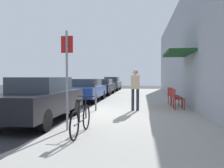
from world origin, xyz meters
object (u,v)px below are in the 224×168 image
at_px(street_sign, 67,72).
at_px(cafe_chair_2, 172,95).
at_px(parked_car_2, 102,86).
at_px(parked_car_3, 112,83).
at_px(parked_car_0, 40,99).
at_px(bicycle_0, 81,120).
at_px(parking_meter, 96,92).
at_px(cafe_chair_0, 177,98).
at_px(cafe_chair_1, 174,96).
at_px(pedestrian_standing, 135,87).
at_px(parked_car_1, 87,90).

relative_size(street_sign, cafe_chair_2, 2.99).
bearing_deg(parked_car_2, parked_car_3, 90.00).
xyz_separation_m(parked_car_0, parked_car_3, (0.00, 18.07, -0.00)).
bearing_deg(parked_car_0, bicycle_0, -44.57).
height_order(parking_meter, cafe_chair_0, parking_meter).
bearing_deg(cafe_chair_0, street_sign, -129.80).
bearing_deg(parking_meter, parked_car_2, 98.92).
relative_size(parked_car_2, cafe_chair_2, 5.06).
height_order(street_sign, cafe_chair_0, street_sign).
xyz_separation_m(parked_car_0, parking_meter, (1.55, 1.81, 0.11)).
height_order(street_sign, cafe_chair_1, street_sign).
bearing_deg(cafe_chair_1, parked_car_0, -145.72).
height_order(street_sign, bicycle_0, street_sign).
bearing_deg(cafe_chair_0, parked_car_3, 107.65).
relative_size(parked_car_0, parked_car_2, 1.00).
height_order(bicycle_0, cafe_chair_0, bicycle_0).
relative_size(street_sign, pedestrian_standing, 1.53).
relative_size(cafe_chair_0, pedestrian_standing, 0.51).
bearing_deg(cafe_chair_0, cafe_chair_2, 89.86).
relative_size(bicycle_0, cafe_chair_0, 1.97).
bearing_deg(pedestrian_standing, cafe_chair_1, 36.16).
distance_m(cafe_chair_0, cafe_chair_1, 0.80).
xyz_separation_m(parked_car_1, parked_car_2, (0.00, 5.34, -0.02)).
height_order(parked_car_0, parking_meter, parked_car_0).
height_order(parked_car_1, parked_car_3, parked_car_3).
bearing_deg(parked_car_1, cafe_chair_2, -23.11).
xyz_separation_m(parked_car_0, cafe_chair_2, (4.94, 4.24, -0.15)).
bearing_deg(cafe_chair_2, parked_car_1, 156.89).
distance_m(parked_car_0, parking_meter, 2.39).
distance_m(street_sign, cafe_chair_1, 6.08).
bearing_deg(cafe_chair_1, parked_car_3, 108.55).
bearing_deg(street_sign, cafe_chair_1, 55.07).
bearing_deg(parked_car_0, parked_car_1, 90.00).
relative_size(parked_car_1, bicycle_0, 2.57).
xyz_separation_m(cafe_chair_1, pedestrian_standing, (-1.77, -1.29, 0.50)).
bearing_deg(parked_car_3, cafe_chair_1, -71.45).
distance_m(bicycle_0, cafe_chair_1, 6.08).
bearing_deg(cafe_chair_2, parked_car_2, 123.55).
height_order(bicycle_0, cafe_chair_2, bicycle_0).
relative_size(parked_car_2, bicycle_0, 2.57).
xyz_separation_m(parked_car_3, street_sign, (1.50, -19.63, 0.87)).
relative_size(parked_car_1, street_sign, 1.69).
xyz_separation_m(parked_car_0, bicycle_0, (1.99, -1.96, -0.29)).
bearing_deg(parked_car_2, bicycle_0, -81.71).
relative_size(cafe_chair_1, cafe_chair_2, 1.00).
height_order(parked_car_3, parking_meter, parked_car_3).
bearing_deg(street_sign, cafe_chair_2, 59.31).
height_order(bicycle_0, cafe_chair_1, bicycle_0).
distance_m(parked_car_2, pedestrian_standing, 10.13).
bearing_deg(cafe_chair_1, bicycle_0, -118.98).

